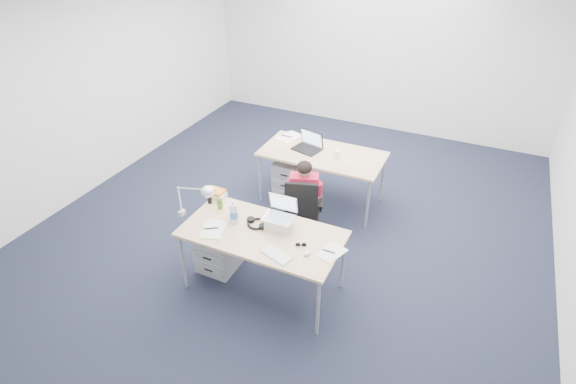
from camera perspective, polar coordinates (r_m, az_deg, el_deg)
The scene contains 24 objects.
floor at distance 5.69m, azimuth 0.44°, elevation -4.75°, with size 7.00×7.00×0.00m, color black.
room at distance 4.84m, azimuth 0.52°, elevation 11.56°, with size 6.02×7.02×2.80m.
desk_near at distance 4.49m, azimuth -3.31°, elevation -5.62°, with size 1.60×0.80×0.73m.
desk_far at distance 5.90m, azimuth 4.38°, elevation 4.55°, with size 1.60×0.80×0.73m.
office_chair at distance 5.37m, azimuth 1.80°, elevation -3.93°, with size 0.72×0.72×0.91m.
seated_person at distance 5.33m, azimuth 2.07°, elevation -0.53°, with size 0.46×0.63×1.07m.
drawer_pedestal_near at distance 5.07m, azimuth -8.60°, elevation -6.67°, with size 0.40×0.50×0.55m, color #ADB0B3.
drawer_pedestal_far at distance 6.21m, azimuth 0.54°, elevation 1.86°, with size 0.40×0.50×0.55m, color #ADB0B3.
silver_laptop at distance 4.42m, azimuth -1.23°, elevation -2.90°, with size 0.30×0.24×0.32m, color silver, non-canonical shape.
wireless_keyboard at distance 4.18m, azimuth -1.54°, elevation -7.97°, with size 0.30×0.12×0.02m, color white.
computer_mouse at distance 4.19m, azimuth 2.44°, elevation -7.74°, with size 0.05×0.09×0.03m, color white.
headphones at distance 4.55m, azimuth -3.99°, elevation -3.95°, with size 0.25×0.20×0.04m, color black, non-canonical shape.
can_koozie at distance 4.66m, azimuth -6.92°, elevation -2.56°, with size 0.07×0.07×0.11m, color #1A1542.
water_bottle at distance 4.54m, azimuth -6.92°, elevation -2.56°, with size 0.08×0.08×0.26m, color silver.
bear_figurine at distance 4.80m, azimuth -8.66°, elevation -1.36°, with size 0.08×0.06×0.14m, color #32721E, non-canonical shape.
book_stack at distance 5.00m, azimuth -9.08°, elevation -0.23°, with size 0.20×0.15×0.09m, color silver.
cordless_phone at distance 4.90m, azimuth -9.94°, elevation -0.70°, with size 0.04×0.02×0.15m, color black.
papers_left at distance 4.54m, azimuth -9.53°, elevation -4.73°, with size 0.21×0.30×0.01m, color #E0D481.
papers_right at distance 4.23m, azimuth 5.42°, elevation -7.66°, with size 0.19×0.27×0.01m, color #E0D481.
sunglasses at distance 4.28m, azimuth 1.66°, elevation -6.73°, with size 0.11×0.05×0.02m, color black, non-canonical shape.
desk_lamp at distance 4.61m, azimuth -12.24°, elevation -0.95°, with size 0.41×0.15×0.47m, color silver, non-canonical shape.
dark_laptop at distance 5.89m, azimuth 2.35°, elevation 6.47°, with size 0.35×0.34×0.25m, color black, non-canonical shape.
far_cup at distance 5.76m, azimuth 6.22°, elevation 4.79°, with size 0.07×0.07×0.10m, color white.
far_papers at distance 6.27m, azimuth 0.04°, elevation 6.96°, with size 0.24×0.34×0.01m, color white.
Camera 1 is at (1.87, -4.11, 3.46)m, focal length 28.00 mm.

